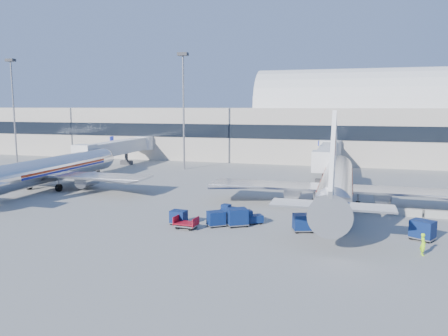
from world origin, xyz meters
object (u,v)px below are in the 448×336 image
(jetbridge_mid, at_px, (121,147))
(barrier_near, at_px, (408,212))
(cart_solo_near, at_px, (303,222))
(cart_train_a, at_px, (237,217))
(cart_train_c, at_px, (179,217))
(cart_open_red, at_px, (186,224))
(barrier_mid, at_px, (439,214))
(jetbridge_near, at_px, (328,153))
(tug_left, at_px, (228,210))
(mast_far_west, at_px, (13,95))
(cart_solo_far, at_px, (423,230))
(tug_lead, at_px, (251,218))
(mast_west, at_px, (183,94))
(airliner_main, at_px, (336,184))
(airliner_mid, at_px, (47,170))
(ramp_worker, at_px, (423,244))
(tug_right, at_px, (339,221))
(cart_train_b, at_px, (216,218))

(jetbridge_mid, relative_size, barrier_near, 9.17)
(cart_solo_near, bearing_deg, cart_train_a, 159.74)
(cart_train_c, height_order, cart_solo_near, cart_solo_near)
(cart_open_red, bearing_deg, barrier_mid, 30.04)
(jetbridge_near, xyz_separation_m, tug_left, (-9.33, -34.27, -3.29))
(jetbridge_mid, height_order, barrier_mid, jetbridge_mid)
(mast_far_west, distance_m, barrier_mid, 87.17)
(cart_solo_near, distance_m, cart_solo_far, 11.02)
(tug_lead, relative_size, cart_train_c, 1.43)
(jetbridge_mid, height_order, mast_west, mast_west)
(mast_far_west, xyz_separation_m, barrier_mid, (81.30, -28.00, -14.34))
(cart_train_c, bearing_deg, mast_west, 115.07)
(barrier_mid, xyz_separation_m, tug_lead, (-19.74, -8.13, 0.24))
(cart_solo_far, distance_m, cart_open_red, 22.74)
(airliner_main, bearing_deg, cart_train_c, -140.57)
(airliner_mid, xyz_separation_m, ramp_worker, (49.58, -16.27, -1.98))
(cart_solo_near, bearing_deg, barrier_mid, 14.90)
(tug_right, bearing_deg, ramp_worker, -24.28)
(jetbridge_near, xyz_separation_m, cart_train_a, (-7.19, -38.21, -2.93))
(jetbridge_mid, relative_size, mast_far_west, 1.22)
(airliner_main, xyz_separation_m, barrier_near, (8.00, -2.51, -2.48))
(cart_train_a, bearing_deg, cart_solo_far, -30.44)
(mast_west, relative_size, tug_left, 9.63)
(jetbridge_near, height_order, cart_train_b, jetbridge_near)
(cart_train_b, relative_size, cart_train_c, 1.26)
(cart_open_red, distance_m, ramp_worker, 22.06)
(mast_far_west, bearing_deg, cart_solo_far, -25.43)
(airliner_main, bearing_deg, cart_open_red, -135.35)
(jetbridge_mid, xyz_separation_m, barrier_near, (52.40, -28.81, -3.48))
(mast_west, bearing_deg, cart_solo_near, -54.07)
(barrier_near, xyz_separation_m, tug_left, (-19.74, -5.46, 0.19))
(tug_right, bearing_deg, cart_train_a, -144.33)
(barrier_mid, bearing_deg, barrier_near, 180.00)
(jetbridge_near, distance_m, tug_lead, 37.57)
(tug_lead, xyz_separation_m, cart_open_red, (-5.94, -3.56, -0.25))
(barrier_near, xyz_separation_m, tug_right, (-7.36, -6.74, 0.19))
(tug_lead, xyz_separation_m, cart_train_c, (-7.29, -2.30, 0.11))
(jetbridge_near, bearing_deg, tug_lead, -99.28)
(mast_west, xyz_separation_m, tug_right, (30.64, -34.74, -14.15))
(barrier_mid, bearing_deg, airliner_mid, 177.31)
(cart_solo_far, height_order, cart_open_red, cart_solo_far)
(mast_far_west, distance_m, cart_train_b, 71.03)
(cart_train_c, bearing_deg, tug_right, 17.41)
(mast_far_west, bearing_deg, mast_west, 0.00)
(tug_lead, bearing_deg, airliner_main, 18.81)
(airliner_mid, height_order, tug_right, airliner_mid)
(cart_train_b, bearing_deg, cart_solo_far, -34.05)
(tug_left, bearing_deg, mast_west, 42.20)
(tug_lead, bearing_deg, mast_far_west, 116.82)
(airliner_main, bearing_deg, cart_train_b, -132.85)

